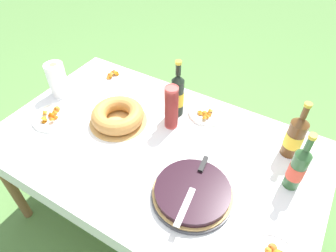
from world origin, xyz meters
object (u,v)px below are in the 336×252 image
at_px(bundt_cake, 118,116).
at_px(juice_bottle_red, 178,95).
at_px(berry_tart, 192,193).
at_px(snack_plate_far, 207,113).
at_px(cider_bottle_amber, 295,136).
at_px(snack_plate_right, 112,76).
at_px(serving_knife, 195,183).
at_px(paper_towel_roll, 57,80).
at_px(cider_bottle_green, 298,168).
at_px(cup_stack, 171,107).
at_px(snack_plate_near, 53,117).

xyz_separation_m(bundt_cake, juice_bottle_red, (0.24, 0.23, 0.09)).
bearing_deg(berry_tart, juice_bottle_red, 126.30).
bearing_deg(snack_plate_far, cider_bottle_amber, -5.84).
relative_size(juice_bottle_red, snack_plate_right, 1.76).
bearing_deg(serving_knife, snack_plate_far, -168.26).
relative_size(serving_knife, cider_bottle_amber, 1.18).
bearing_deg(bundt_cake, paper_towel_roll, 177.37).
height_order(snack_plate_far, paper_towel_roll, paper_towel_roll).
bearing_deg(cider_bottle_green, cider_bottle_amber, 106.84).
height_order(berry_tart, juice_bottle_red, juice_bottle_red).
relative_size(bundt_cake, cup_stack, 1.25).
bearing_deg(serving_knife, cider_bottle_amber, 138.25).
distance_m(juice_bottle_red, snack_plate_right, 0.56).
xyz_separation_m(serving_knife, snack_plate_near, (-0.90, 0.02, -0.05)).
relative_size(berry_tart, cup_stack, 1.42).
xyz_separation_m(serving_knife, paper_towel_roll, (-1.02, 0.21, 0.04)).
height_order(serving_knife, snack_plate_far, serving_knife).
bearing_deg(cider_bottle_amber, paper_towel_roll, -170.10).
xyz_separation_m(juice_bottle_red, snack_plate_far, (0.15, 0.07, -0.12)).
relative_size(serving_knife, snack_plate_near, 1.57).
height_order(snack_plate_near, paper_towel_roll, paper_towel_roll).
bearing_deg(snack_plate_right, paper_towel_roll, -117.65).
bearing_deg(berry_tart, cup_stack, 131.79).
relative_size(bundt_cake, cider_bottle_green, 1.00).
relative_size(serving_knife, juice_bottle_red, 1.10).
bearing_deg(paper_towel_roll, juice_bottle_red, 16.60).
bearing_deg(juice_bottle_red, bundt_cake, -136.65).
xyz_separation_m(juice_bottle_red, paper_towel_roll, (-0.70, -0.21, -0.03)).
bearing_deg(cider_bottle_amber, berry_tart, -122.03).
xyz_separation_m(berry_tart, paper_towel_roll, (-1.03, 0.24, 0.08)).
bearing_deg(cup_stack, snack_plate_right, 161.08).
distance_m(bundt_cake, cider_bottle_green, 0.93).
relative_size(bundt_cake, snack_plate_far, 1.49).
xyz_separation_m(berry_tart, juice_bottle_red, (-0.33, 0.45, 0.10)).
bearing_deg(berry_tart, cider_bottle_green, 38.92).
relative_size(juice_bottle_red, paper_towel_roll, 1.63).
relative_size(berry_tart, paper_towel_roll, 1.72).
height_order(snack_plate_near, snack_plate_right, snack_plate_near).
bearing_deg(cider_bottle_amber, cup_stack, -168.07).
bearing_deg(bundt_cake, snack_plate_right, 133.33).
xyz_separation_m(cider_bottle_amber, paper_towel_roll, (-1.32, -0.23, -0.01)).
bearing_deg(berry_tart, cider_bottle_amber, 57.97).
xyz_separation_m(cider_bottle_amber, snack_plate_near, (-1.20, -0.42, -0.11)).
xyz_separation_m(cup_stack, cider_bottle_green, (0.66, -0.06, -0.01)).
distance_m(cider_bottle_green, snack_plate_right, 1.25).
relative_size(cider_bottle_green, snack_plate_far, 1.49).
bearing_deg(berry_tart, bundt_cake, 158.98).
distance_m(bundt_cake, snack_plate_far, 0.50).
xyz_separation_m(berry_tart, snack_plate_far, (-0.18, 0.52, -0.02)).
xyz_separation_m(serving_knife, cider_bottle_amber, (0.30, 0.44, 0.05)).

